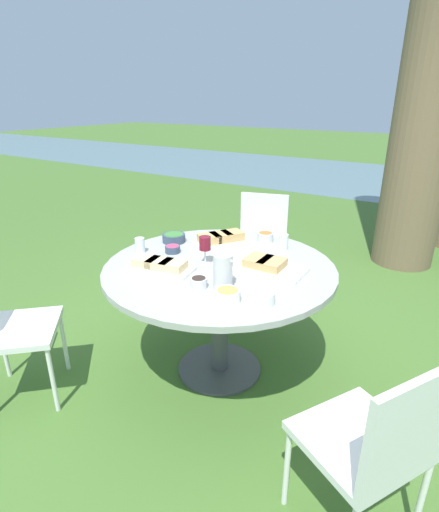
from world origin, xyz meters
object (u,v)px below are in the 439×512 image
(dining_table, at_px, (220,281))
(water_pitcher, at_px, (223,271))
(chair_near_right, at_px, (261,236))
(chair_near_left, at_px, (378,440))
(wine_glass, at_px, (205,244))
(chair_far_back, at_px, (2,320))

(dining_table, relative_size, water_pitcher, 7.47)
(dining_table, bearing_deg, chair_near_right, 105.66)
(dining_table, xyz_separation_m, chair_near_left, (1.09, -0.61, -0.13))
(dining_table, relative_size, chair_near_right, 1.57)
(chair_near_left, relative_size, chair_near_right, 1.00)
(chair_near_left, height_order, wine_glass, wine_glass)
(chair_far_back, bearing_deg, chair_near_right, 75.10)
(chair_near_left, bearing_deg, dining_table, 150.89)
(chair_near_right, distance_m, water_pitcher, 1.62)
(dining_table, distance_m, chair_near_right, 1.31)
(dining_table, relative_size, wine_glass, 8.08)
(chair_far_back, distance_m, wine_glass, 1.24)
(chair_near_left, distance_m, chair_near_right, 2.35)
(dining_table, xyz_separation_m, water_pitcher, (0.18, -0.24, 0.20))
(chair_near_right, height_order, water_pitcher, water_pitcher)
(chair_far_back, distance_m, water_pitcher, 1.31)
(dining_table, bearing_deg, wine_glass, -164.62)
(wine_glass, bearing_deg, dining_table, 15.38)
(water_pitcher, relative_size, wine_glass, 1.08)
(chair_near_right, bearing_deg, wine_glass, -78.35)
(dining_table, xyz_separation_m, chair_near_right, (-0.35, 1.25, -0.13))
(chair_far_back, xyz_separation_m, wine_glass, (0.83, 0.85, 0.36))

